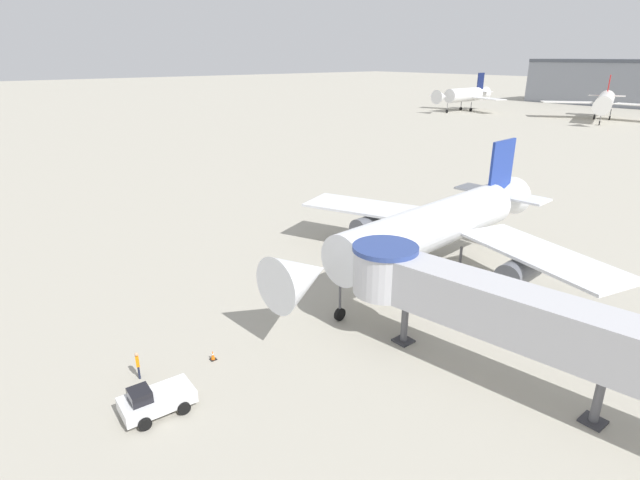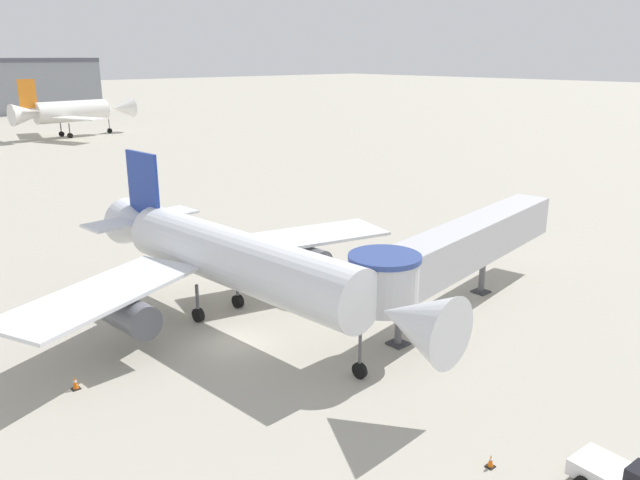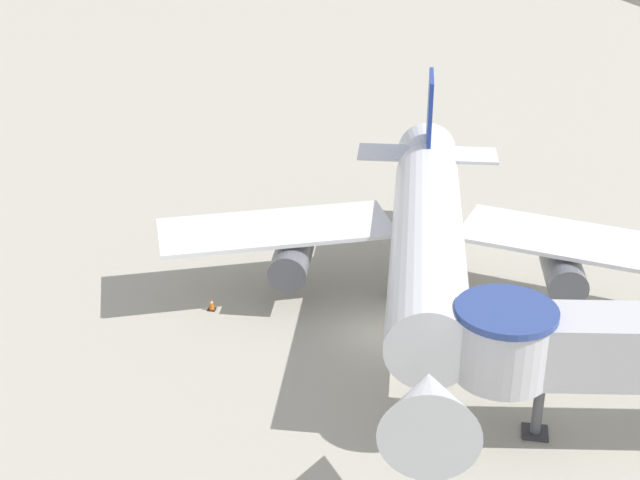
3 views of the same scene
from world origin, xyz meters
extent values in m
plane|color=#A8A393|center=(0.00, 0.00, 0.00)|extent=(800.00, 800.00, 0.00)
cylinder|color=silver|center=(1.92, 1.75, 4.36)|extent=(5.18, 20.07, 3.64)
cone|color=silver|center=(2.97, -11.58, 4.36)|extent=(3.94, 4.28, 3.64)
cone|color=silver|center=(1.04, 12.92, 4.36)|extent=(4.05, 5.73, 3.64)
cube|color=silver|center=(-6.26, 3.62, 3.72)|extent=(13.22, 9.07, 0.22)
cube|color=silver|center=(9.70, 4.88, 3.72)|extent=(13.12, 7.45, 0.22)
cube|color=navy|center=(1.06, 12.64, 7.64)|extent=(0.54, 3.82, 4.73)
cube|color=silver|center=(1.02, 13.19, 5.00)|extent=(8.60, 3.32, 0.18)
cylinder|color=#565960|center=(-5.18, 2.57, 2.47)|extent=(2.29, 3.95, 2.00)
cylinder|color=#565960|center=(8.81, 3.67, 2.47)|extent=(2.29, 3.95, 2.00)
cylinder|color=#4C4C51|center=(2.69, -8.11, 1.50)|extent=(0.18, 0.18, 2.09)
cylinder|color=black|center=(2.69, -8.11, 0.45)|extent=(0.33, 0.92, 0.90)
cylinder|color=#4C4C51|center=(0.09, 4.10, 1.50)|extent=(0.22, 0.22, 2.09)
cylinder|color=black|center=(0.09, 4.10, 0.45)|extent=(0.47, 0.93, 0.90)
cylinder|color=#4C4C51|center=(3.36, 4.36, 1.50)|extent=(0.22, 0.22, 2.09)
cylinder|color=black|center=(3.36, 4.36, 0.45)|extent=(0.47, 0.93, 0.90)
cube|color=#B7B7BC|center=(16.13, -5.39, 4.36)|extent=(21.45, 5.83, 2.80)
cylinder|color=#B7B7BC|center=(5.61, -7.02, 4.36)|extent=(3.90, 3.90, 2.80)
cylinder|color=navy|center=(5.61, -7.02, 5.91)|extent=(4.10, 4.09, 0.30)
cylinder|color=#56565B|center=(7.29, -6.76, 1.48)|extent=(0.44, 0.44, 2.96)
cube|color=#333338|center=(7.29, -6.76, 0.06)|extent=(1.10, 1.10, 0.12)
cylinder|color=#56565B|center=(18.24, -5.06, 1.48)|extent=(0.44, 0.44, 2.96)
cube|color=#333338|center=(18.24, -5.06, 0.06)|extent=(1.10, 1.10, 0.12)
cube|color=silver|center=(3.84, -21.41, 0.66)|extent=(2.08, 3.68, 0.67)
cylinder|color=black|center=(4.86, -20.48, 0.33)|extent=(0.34, 0.67, 0.65)
cube|color=black|center=(1.49, -17.09, 0.02)|extent=(0.36, 0.36, 0.04)
cone|color=orange|center=(1.49, -17.09, 0.32)|extent=(0.25, 0.25, 0.56)
cylinder|color=white|center=(1.49, -17.09, 0.39)|extent=(0.14, 0.14, 0.07)
cube|color=black|center=(13.11, 0.68, 0.02)|extent=(0.48, 0.48, 0.04)
cone|color=orange|center=(13.11, 0.68, 0.42)|extent=(0.33, 0.33, 0.76)
cylinder|color=white|center=(13.11, 0.68, 0.51)|extent=(0.18, 0.18, 0.09)
cube|color=black|center=(-9.16, 0.84, 0.02)|extent=(0.42, 0.42, 0.04)
cone|color=orange|center=(-9.16, 0.84, 0.37)|extent=(0.29, 0.29, 0.65)
cylinder|color=white|center=(-9.16, 0.84, 0.45)|extent=(0.16, 0.16, 0.08)
cylinder|color=white|center=(30.31, 105.04, 5.27)|extent=(15.29, 5.68, 4.39)
cone|color=white|center=(41.92, 106.06, 5.27)|extent=(5.20, 4.80, 4.39)
cone|color=white|center=(21.32, 104.26, 5.27)|extent=(6.95, 4.95, 4.39)
cube|color=white|center=(28.83, 97.21, 4.50)|extent=(8.17, 11.74, 0.22)
cube|color=white|center=(27.49, 112.50, 4.50)|extent=(6.58, 11.63, 0.22)
cube|color=orange|center=(21.65, 104.28, 9.23)|extent=(3.44, 0.54, 5.71)
cube|color=white|center=(20.99, 104.23, 6.04)|extent=(3.04, 7.63, 0.18)
cylinder|color=#4C4C51|center=(38.39, 105.75, 1.81)|extent=(0.18, 0.18, 2.53)
cylinder|color=black|center=(38.39, 105.75, 0.55)|extent=(1.12, 0.35, 1.10)
cylinder|color=#4C4C51|center=(28.62, 102.91, 1.81)|extent=(0.22, 0.22, 2.53)
cylinder|color=black|center=(28.62, 102.91, 0.55)|extent=(1.13, 0.49, 1.10)
cylinder|color=#4C4C51|center=(28.27, 106.85, 1.81)|extent=(0.22, 0.22, 2.53)
cylinder|color=black|center=(28.27, 106.85, 0.55)|extent=(1.13, 0.49, 1.10)
camera|label=1|loc=(25.23, -28.16, 17.04)|focal=28.00mm
camera|label=2|loc=(-18.74, -29.14, 16.65)|focal=35.00mm
camera|label=3|loc=(3.92, -38.30, 23.51)|focal=50.00mm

